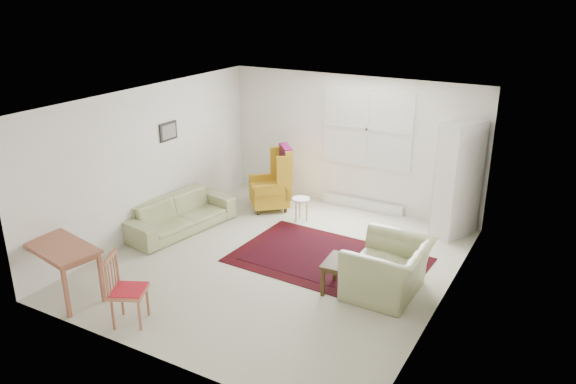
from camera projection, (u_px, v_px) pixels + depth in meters
The scene contains 10 objects.
room at pixel (286, 181), 8.41m from camera, with size 5.04×5.54×2.51m.
rug at pixel (328, 259), 8.72m from camera, with size 2.89×1.85×0.03m, color black, non-canonical shape.
sofa at pixel (179, 208), 9.67m from camera, with size 2.01×0.78×0.81m, color #9AA06B.
armchair at pixel (388, 264), 7.64m from camera, with size 1.15×1.01×0.90m, color #9AA06B.
wingback_chair at pixel (269, 178), 10.52m from camera, with size 0.70×0.75×1.22m, color gold, non-canonical shape.
coffee_table at pixel (345, 277), 7.76m from camera, with size 0.57×0.57×0.46m, color #3F2C13, non-canonical shape.
stool at pixel (301, 209), 10.12m from camera, with size 0.32×0.32×0.43m, color white, non-canonical shape.
cabinet at pixel (459, 180), 9.30m from camera, with size 0.41×0.79×1.97m, color silver, non-canonical shape.
desk at pixel (62, 270), 7.62m from camera, with size 1.21×0.60×0.76m, color #A76043, non-canonical shape.
desk_chair at pixel (129, 290), 6.96m from camera, with size 0.41×0.41×0.94m, color #A76043, non-canonical shape.
Camera 1 is at (3.93, -6.70, 4.03)m, focal length 35.00 mm.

